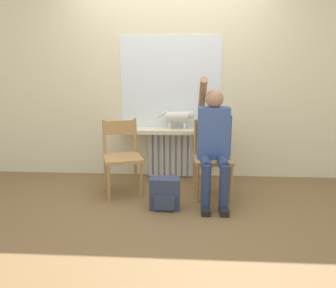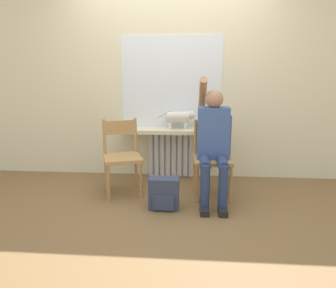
% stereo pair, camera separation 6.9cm
% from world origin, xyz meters
% --- Properties ---
extents(ground_plane, '(12.00, 12.00, 0.00)m').
position_xyz_m(ground_plane, '(0.00, 0.00, 0.00)').
color(ground_plane, brown).
extents(wall_with_window, '(7.00, 0.06, 2.70)m').
position_xyz_m(wall_with_window, '(0.00, 1.23, 1.35)').
color(wall_with_window, beige).
rests_on(wall_with_window, ground_plane).
extents(radiator, '(0.61, 0.08, 0.61)m').
position_xyz_m(radiator, '(0.00, 1.15, 0.30)').
color(radiator, silver).
rests_on(radiator, ground_plane).
extents(windowsill, '(1.33, 0.29, 0.05)m').
position_xyz_m(windowsill, '(0.00, 1.06, 0.63)').
color(windowsill, beige).
rests_on(windowsill, radiator).
extents(window_glass, '(1.28, 0.01, 1.15)m').
position_xyz_m(window_glass, '(0.00, 1.20, 1.24)').
color(window_glass, white).
rests_on(window_glass, windowsill).
extents(chair_left, '(0.52, 0.52, 0.84)m').
position_xyz_m(chair_left, '(-0.52, 0.52, 0.44)').
color(chair_left, '#B2844C').
rests_on(chair_left, ground_plane).
extents(chair_right, '(0.44, 0.44, 0.84)m').
position_xyz_m(chair_right, '(0.50, 0.52, 0.44)').
color(chair_right, '#B2844C').
rests_on(chair_right, ground_plane).
extents(person, '(0.36, 0.97, 1.33)m').
position_xyz_m(person, '(0.50, 0.41, 0.66)').
color(person, navy).
rests_on(person, ground_plane).
extents(cat, '(0.50, 0.13, 0.25)m').
position_xyz_m(cat, '(0.12, 1.08, 0.81)').
color(cat, silver).
rests_on(cat, windowsill).
extents(backpack, '(0.31, 0.20, 0.33)m').
position_xyz_m(backpack, '(0.00, 0.11, 0.16)').
color(backpack, '#333D56').
rests_on(backpack, ground_plane).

